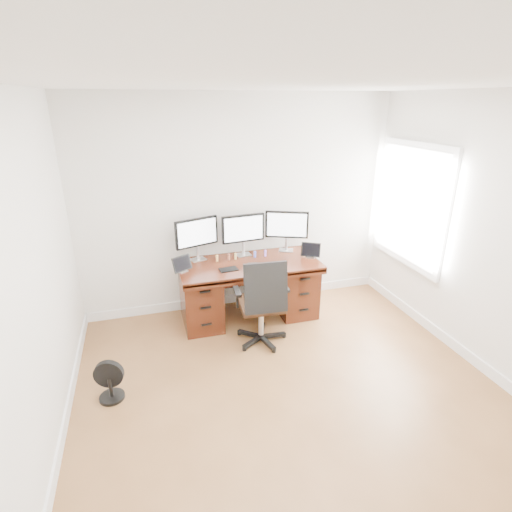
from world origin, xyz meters
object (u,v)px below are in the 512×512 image
object	(u,v)px
office_chair	(262,316)
monitor_center	(243,230)
desk	(249,287)
keyboard	(255,269)
floor_fan	(110,381)

from	to	relation	value
office_chair	monitor_center	xyz separation A→B (m)	(0.02, 0.87, 0.74)
desk	keyboard	distance (m)	0.44
desk	monitor_center	bearing A→B (deg)	89.97
floor_fan	monitor_center	size ratio (longest dim) A/B	0.72
floor_fan	keyboard	distance (m)	1.94
office_chair	keyboard	bearing A→B (deg)	89.62
monitor_center	keyboard	size ratio (longest dim) A/B	2.14
office_chair	floor_fan	xyz separation A→B (m)	(-1.61, -0.49, -0.15)
keyboard	monitor_center	bearing A→B (deg)	90.70
floor_fan	keyboard	bearing A→B (deg)	40.43
desk	office_chair	bearing A→B (deg)	-91.73
office_chair	keyboard	xyz separation A→B (m)	(0.03, 0.38, 0.41)
floor_fan	monitor_center	distance (m)	2.30
monitor_center	floor_fan	bearing A→B (deg)	-145.63
desk	keyboard	size ratio (longest dim) A/B	6.62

